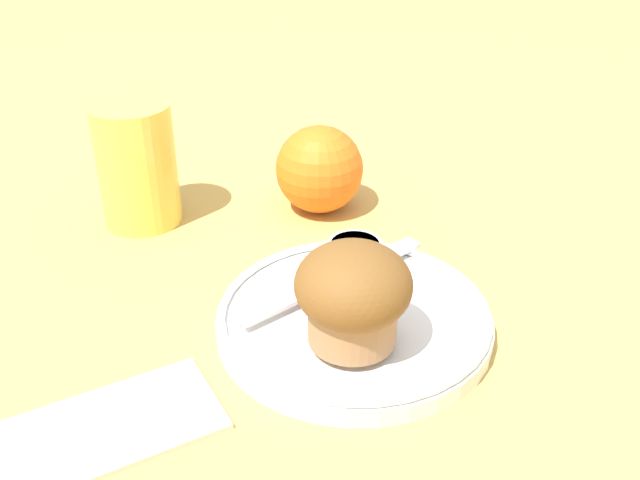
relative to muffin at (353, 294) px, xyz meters
The scene contains 9 objects.
ground_plane 0.08m from the muffin, 57.82° to the left, with size 3.00×3.00×0.00m, color tan.
plate 0.06m from the muffin, 55.85° to the left, with size 0.20×0.20×0.02m.
muffin is the anchor object (origin of this frame).
cream_ramekin 0.10m from the muffin, 57.37° to the left, with size 0.04×0.04×0.02m.
berry_pair 0.06m from the muffin, 89.24° to the left, with size 0.03×0.02×0.02m.
butter_knife 0.08m from the muffin, 69.34° to the left, with size 0.18×0.05×0.00m.
orange_fruit 0.23m from the muffin, 66.45° to the left, with size 0.08×0.08×0.08m.
juice_glass 0.28m from the muffin, 103.30° to the left, with size 0.07×0.07×0.11m.
folded_napkin 0.17m from the muffin, behind, with size 0.13×0.07×0.01m.
Camera 1 is at (-0.24, -0.38, 0.33)m, focal length 40.00 mm.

